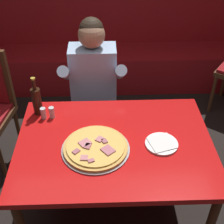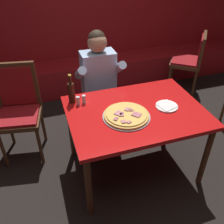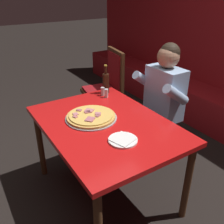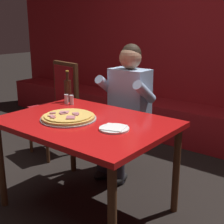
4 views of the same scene
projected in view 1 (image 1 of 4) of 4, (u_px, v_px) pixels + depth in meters
name	position (u px, v px, depth m)	size (l,w,h in m)	color
ground_plane	(114.00, 212.00, 2.46)	(24.00, 24.00, 0.00)	black
booth_wall_panel	(107.00, 1.00, 3.61)	(6.80, 0.16, 1.90)	maroon
booth_bench	(108.00, 69.00, 3.80)	(6.46, 0.48, 0.46)	maroon
main_dining_table	(115.00, 151.00, 2.05)	(1.26, 0.92, 0.75)	#4C2D19
pizza	(96.00, 148.00, 1.94)	(0.43, 0.43, 0.05)	#9E9EA3
plate_white_paper	(162.00, 144.00, 1.98)	(0.21, 0.21, 0.02)	white
beer_bottle	(37.00, 100.00, 2.18)	(0.07, 0.07, 0.29)	black
shaker_parmesan	(43.00, 114.00, 2.18)	(0.04, 0.04, 0.09)	silver
shaker_red_pepper_flakes	(52.00, 113.00, 2.18)	(0.04, 0.04, 0.09)	silver
diner_seated_blue_shirt	(93.00, 89.00, 2.58)	(0.53, 0.53, 1.27)	black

